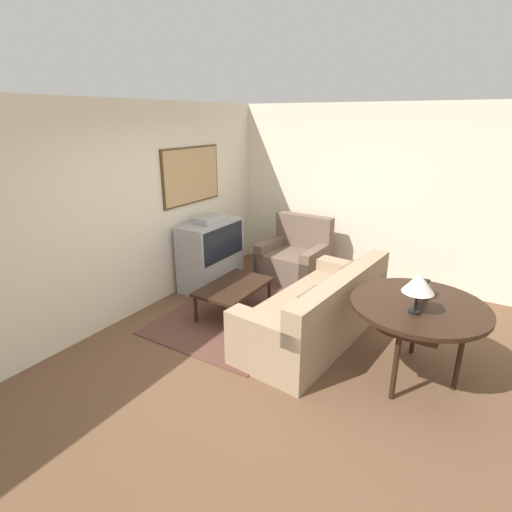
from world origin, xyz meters
name	(u,v)px	position (x,y,z in m)	size (l,w,h in m)	color
ground_plane	(282,348)	(0.00, 0.00, 0.00)	(12.00, 12.00, 0.00)	brown
wall_back	(140,210)	(0.02, 2.13, 1.36)	(12.00, 0.10, 2.70)	beige
wall_right	(363,194)	(2.63, 0.00, 1.35)	(0.06, 12.00, 2.70)	beige
area_rug	(245,310)	(0.57, 0.87, 0.01)	(2.48, 1.65, 0.01)	brown
tv	(211,254)	(1.03, 1.78, 0.52)	(1.04, 0.52, 1.11)	#9E9EA3
couch	(318,313)	(0.45, -0.23, 0.32)	(2.26, 1.12, 0.86)	#9E8466
armchair	(295,259)	(1.97, 0.82, 0.32)	(0.90, 1.00, 0.99)	brown
coffee_table	(234,288)	(0.43, 0.95, 0.37)	(1.03, 0.64, 0.41)	black
console_table	(419,310)	(0.24, -1.34, 0.75)	(1.29, 1.29, 0.81)	black
table_lamp	(419,284)	(0.02, -1.34, 1.10)	(0.28, 0.28, 0.39)	black
mantel_clock	(423,289)	(0.39, -1.34, 0.90)	(0.13, 0.10, 0.18)	black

